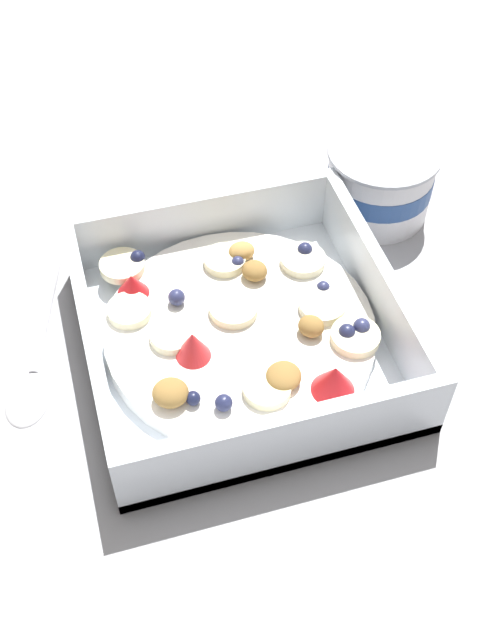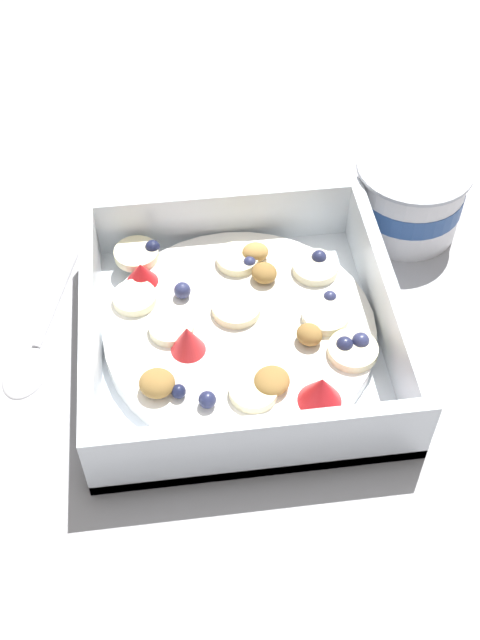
{
  "view_description": "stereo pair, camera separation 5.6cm",
  "coord_description": "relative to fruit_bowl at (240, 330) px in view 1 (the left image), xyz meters",
  "views": [
    {
      "loc": [
        -0.12,
        -0.37,
        0.46
      ],
      "look_at": [
        -0.01,
        -0.01,
        0.03
      ],
      "focal_mm": 43.55,
      "sensor_mm": 36.0,
      "label": 1
    },
    {
      "loc": [
        -0.06,
        -0.38,
        0.46
      ],
      "look_at": [
        -0.01,
        -0.01,
        0.03
      ],
      "focal_mm": 43.55,
      "sensor_mm": 36.0,
      "label": 2
    }
  ],
  "objects": [
    {
      "name": "yogurt_cup",
      "position": [
        0.16,
        0.12,
        0.01
      ],
      "size": [
        0.09,
        0.09,
        0.07
      ],
      "color": "white",
      "rests_on": "ground"
    },
    {
      "name": "fruit_bowl",
      "position": [
        0.0,
        0.0,
        0.0
      ],
      "size": [
        0.22,
        0.22,
        0.06
      ],
      "color": "white",
      "rests_on": "ground"
    },
    {
      "name": "ground_plane",
      "position": [
        0.01,
        0.01,
        -0.02
      ],
      "size": [
        2.4,
        2.4,
        0.0
      ],
      "primitive_type": "plane",
      "color": "#9E9EA3"
    },
    {
      "name": "spoon",
      "position": [
        -0.15,
        0.02,
        -0.01
      ],
      "size": [
        0.07,
        0.17,
        0.01
      ],
      "color": "silver",
      "rests_on": "ground"
    }
  ]
}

